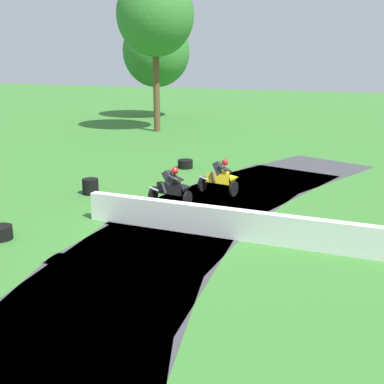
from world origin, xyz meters
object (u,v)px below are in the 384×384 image
(motorcycle_chase_black, at_px, (172,187))
(tire_stack_near, at_px, (185,164))
(motorcycle_lead_yellow, at_px, (221,177))
(tire_stack_mid_a, at_px, (90,186))
(tire_stack_mid_b, at_px, (0,233))

(motorcycle_chase_black, bearing_deg, tire_stack_near, 106.27)
(motorcycle_lead_yellow, height_order, tire_stack_near, motorcycle_lead_yellow)
(motorcycle_lead_yellow, distance_m, tire_stack_mid_a, 5.07)
(tire_stack_near, height_order, tire_stack_mid_b, same)
(tire_stack_near, bearing_deg, tire_stack_mid_a, -108.19)
(tire_stack_near, bearing_deg, motorcycle_lead_yellow, -52.37)
(tire_stack_near, relative_size, tire_stack_mid_a, 1.14)
(motorcycle_lead_yellow, xyz_separation_m, tire_stack_mid_a, (-4.71, -1.83, -0.34))
(motorcycle_chase_black, xyz_separation_m, tire_stack_mid_b, (-3.44, -5.03, -0.46))
(motorcycle_lead_yellow, xyz_separation_m, tire_stack_near, (-2.88, 3.74, -0.44))
(tire_stack_mid_b, bearing_deg, motorcycle_lead_yellow, 57.18)
(motorcycle_chase_black, distance_m, tire_stack_mid_b, 6.11)
(tire_stack_near, distance_m, tire_stack_mid_b, 11.02)
(motorcycle_lead_yellow, relative_size, motorcycle_chase_black, 1.01)
(motorcycle_lead_yellow, height_order, tire_stack_mid_a, motorcycle_lead_yellow)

